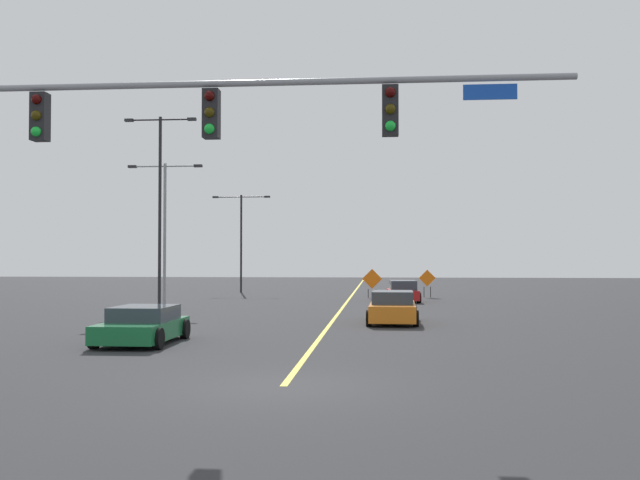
# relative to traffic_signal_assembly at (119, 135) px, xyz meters

# --- Properties ---
(ground) EXTENTS (168.31, 168.31, 0.00)m
(ground) POSITION_rel_traffic_signal_assembly_xyz_m (3.57, 0.02, -5.34)
(ground) COLOR #2D2D30
(road_centre_stripe) EXTENTS (0.16, 93.51, 0.01)m
(road_centre_stripe) POSITION_rel_traffic_signal_assembly_xyz_m (3.57, 46.77, -5.33)
(road_centre_stripe) COLOR yellow
(road_centre_stripe) RESTS_ON ground
(traffic_signal_assembly) EXTENTS (15.29, 0.44, 7.02)m
(traffic_signal_assembly) POSITION_rel_traffic_signal_assembly_xyz_m (0.00, 0.00, 0.00)
(traffic_signal_assembly) COLOR gray
(traffic_signal_assembly) RESTS_ON ground
(street_lamp_near_right) EXTENTS (3.75, 0.24, 9.98)m
(street_lamp_near_right) POSITION_rel_traffic_signal_assembly_xyz_m (-5.67, 20.54, 0.46)
(street_lamp_near_right) COLOR black
(street_lamp_near_right) RESTS_ON ground
(street_lamp_mid_left) EXTENTS (4.60, 0.24, 7.70)m
(street_lamp_mid_left) POSITION_rel_traffic_signal_assembly_xyz_m (-5.33, 40.10, -0.67)
(street_lamp_mid_left) COLOR black
(street_lamp_mid_left) RESTS_ON ground
(street_lamp_far_right) EXTENTS (4.10, 0.24, 7.83)m
(street_lamp_far_right) POSITION_rel_traffic_signal_assembly_xyz_m (-6.02, 22.49, -0.63)
(street_lamp_far_right) COLOR gray
(street_lamp_far_right) RESTS_ON ground
(construction_sign_right_lane) EXTENTS (1.36, 0.08, 1.96)m
(construction_sign_right_lane) POSITION_rel_traffic_signal_assembly_xyz_m (5.07, 33.21, -4.12)
(construction_sign_right_lane) COLOR orange
(construction_sign_right_lane) RESTS_ON ground
(construction_sign_left_lane) EXTENTS (1.15, 0.10, 1.91)m
(construction_sign_left_lane) POSITION_rel_traffic_signal_assembly_xyz_m (8.84, 33.91, -4.12)
(construction_sign_left_lane) COLOR orange
(construction_sign_left_lane) RESTS_ON ground
(car_orange_distant) EXTENTS (2.15, 4.54, 1.33)m
(car_orange_distant) POSITION_rel_traffic_signal_assembly_xyz_m (6.12, 14.68, -4.72)
(car_orange_distant) COLOR orange
(car_orange_distant) RESTS_ON ground
(car_red_near) EXTENTS (2.12, 4.14, 1.32)m
(car_red_near) POSITION_rel_traffic_signal_assembly_xyz_m (7.00, 29.06, -4.71)
(car_red_near) COLOR red
(car_red_near) RESTS_ON ground
(car_green_mid) EXTENTS (2.17, 4.07, 1.16)m
(car_green_mid) POSITION_rel_traffic_signal_assembly_xyz_m (-1.88, 7.05, -4.77)
(car_green_mid) COLOR #196B38
(car_green_mid) RESTS_ON ground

